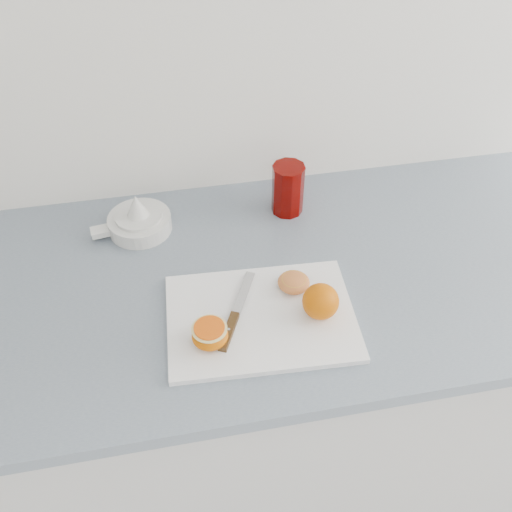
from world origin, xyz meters
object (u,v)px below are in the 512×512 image
(half_orange, at_px, (210,335))
(citrus_juicer, at_px, (139,220))
(counter, at_px, (235,400))
(cutting_board, at_px, (261,318))
(red_tumbler, at_px, (288,191))

(half_orange, xyz_separation_m, citrus_juicer, (-0.11, 0.34, -0.01))
(counter, height_order, half_orange, half_orange)
(counter, bearing_deg, cutting_board, -70.86)
(counter, bearing_deg, red_tumbler, 48.80)
(cutting_board, distance_m, red_tumbler, 0.33)
(cutting_board, bearing_deg, red_tumbler, 68.50)
(cutting_board, xyz_separation_m, half_orange, (-0.10, -0.04, 0.03))
(cutting_board, relative_size, citrus_juicer, 1.99)
(half_orange, bearing_deg, cutting_board, 22.92)
(counter, distance_m, citrus_juicer, 0.53)
(counter, xyz_separation_m, red_tumbler, (0.16, 0.18, 0.50))
(counter, relative_size, red_tumbler, 22.23)
(cutting_board, height_order, citrus_juicer, citrus_juicer)
(citrus_juicer, distance_m, red_tumbler, 0.33)
(cutting_board, height_order, half_orange, half_orange)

